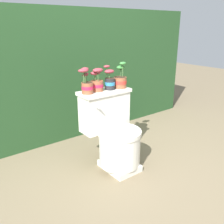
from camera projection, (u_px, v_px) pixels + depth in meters
name	position (u px, v px, depth m)	size (l,w,h in m)	color
ground_plane	(122.00, 171.00, 2.26)	(12.00, 12.00, 0.00)	#75664C
hedge_backdrop	(57.00, 73.00, 2.93)	(3.61, 0.63, 1.43)	#234723
toilet	(113.00, 133.00, 2.26)	(0.48, 0.52, 0.70)	silver
potted_plant_left	(87.00, 84.00, 2.10)	(0.13, 0.10, 0.22)	#9E5638
potted_plant_midleft	(97.00, 82.00, 2.19)	(0.12, 0.12, 0.21)	#9E5638
potted_plant_middle	(110.00, 81.00, 2.24)	(0.10, 0.11, 0.22)	#262628
potted_plant_midright	(120.00, 80.00, 2.31)	(0.14, 0.12, 0.24)	#9E5638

